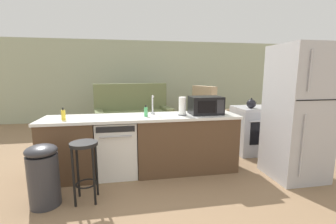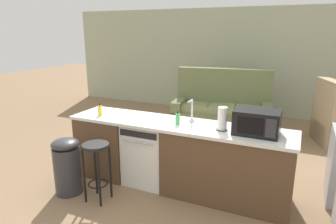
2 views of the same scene
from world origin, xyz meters
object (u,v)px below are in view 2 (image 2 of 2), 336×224
Objects in this scene: microwave at (257,122)px; soap_bottle at (178,119)px; couch at (222,110)px; dish_soap_bottle at (100,110)px; trash_bin at (67,165)px; dishwasher at (149,153)px; bar_stool at (96,160)px; paper_towel_roll at (222,119)px.

microwave is 2.84× the size of soap_bottle.
couch is at bearing 92.74° from soap_bottle.
microwave is 3.03m from couch.
trash_bin is at bearing -99.95° from dish_soap_bottle.
soap_bottle is at bearing -6.53° from dishwasher.
trash_bin is at bearing -162.09° from microwave.
trash_bin is (-0.46, -0.01, -0.16)m from bar_stool.
bar_stool is 0.49m from trash_bin.
soap_bottle is at bearing -177.06° from microwave.
paper_towel_roll reaches higher than bar_stool.
trash_bin is 0.35× the size of couch.
couch is at bearing 70.56° from dish_soap_bottle.
bar_stool is (-0.35, -0.70, 0.11)m from dishwasher.
dishwasher reaches higher than trash_bin.
couch reaches higher than trash_bin.
dish_soap_bottle is at bearing -177.45° from paper_towel_roll.
dish_soap_bottle is at bearing -176.91° from microwave.
paper_towel_roll is 2.04m from trash_bin.
bar_stool is at bearing -116.36° from dishwasher.
microwave is 0.24× the size of couch.
soap_bottle is 1.53m from trash_bin.
dish_soap_bottle is (-1.14, -0.06, 0.00)m from soap_bottle.
trash_bin is (-0.10, -0.60, -0.59)m from dish_soap_bottle.
dishwasher is 2.98× the size of paper_towel_roll.
dish_soap_bottle is at bearing 121.44° from bar_stool.
dish_soap_bottle is 0.24× the size of bar_stool.
paper_towel_roll is 1.71m from dish_soap_bottle.
bar_stool is (-1.74, -0.70, -0.50)m from microwave.
microwave is 2.10m from dish_soap_bottle.
couch reaches higher than paper_towel_roll.
paper_towel_roll is at bearing 2.55° from dish_soap_bottle.
dishwasher is 1.68× the size of microwave.
microwave is at bearing 2.94° from soap_bottle.
paper_towel_roll is at bearing -174.54° from microwave.
bar_stool is 1.00× the size of trash_bin.
soap_bottle is at bearing 39.59° from bar_stool.
microwave is at bearing -0.05° from dishwasher.
trash_bin is at bearing -152.04° from soap_bottle.
soap_bottle is 0.08× the size of couch.
microwave is at bearing 21.88° from bar_stool.
microwave reaches higher than soap_bottle.
microwave is 2.84× the size of dish_soap_bottle.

